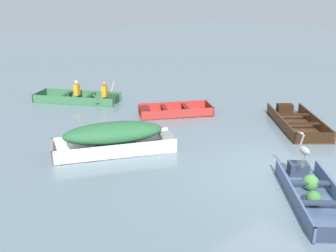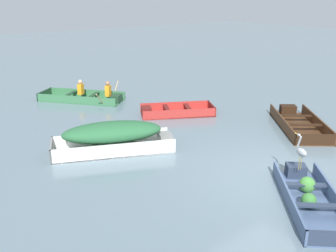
% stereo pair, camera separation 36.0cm
% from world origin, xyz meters
% --- Properties ---
extents(ground_plane, '(80.00, 80.00, 0.00)m').
position_xyz_m(ground_plane, '(0.00, 0.00, 0.00)').
color(ground_plane, slate).
extents(dinghy_slate_blue_foreground, '(2.71, 2.89, 0.41)m').
position_xyz_m(dinghy_slate_blue_foreground, '(-0.44, -1.11, 0.14)').
color(dinghy_slate_blue_foreground, '#475B7F').
rests_on(dinghy_slate_blue_foreground, ground).
extents(skiff_dark_varnish_near_moored, '(2.99, 3.30, 0.38)m').
position_xyz_m(skiff_dark_varnish_near_moored, '(3.62, 1.97, 0.13)').
color(skiff_dark_varnish_near_moored, '#4C2D19').
rests_on(skiff_dark_varnish_near_moored, ground).
extents(skiff_white_mid_moored, '(3.56, 2.33, 0.89)m').
position_xyz_m(skiff_white_mid_moored, '(-2.46, 3.86, 0.51)').
color(skiff_white_mid_moored, white).
rests_on(skiff_white_mid_moored, ground).
extents(skiff_red_far_moored, '(2.90, 2.23, 0.33)m').
position_xyz_m(skiff_red_far_moored, '(1.07, 5.59, 0.11)').
color(skiff_red_far_moored, '#AD2D28').
rests_on(skiff_red_far_moored, ground).
extents(rowboat_green_with_crew, '(3.31, 3.47, 0.91)m').
position_xyz_m(rowboat_green_with_crew, '(-0.74, 9.34, 0.17)').
color(rowboat_green_with_crew, '#387047').
rests_on(rowboat_green_with_crew, ground).
extents(heron_on_dinghy, '(0.23, 0.45, 0.84)m').
position_xyz_m(heron_on_dinghy, '(0.03, -0.51, 0.87)').
color(heron_on_dinghy, olive).
rests_on(heron_on_dinghy, dinghy_slate_blue_foreground).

